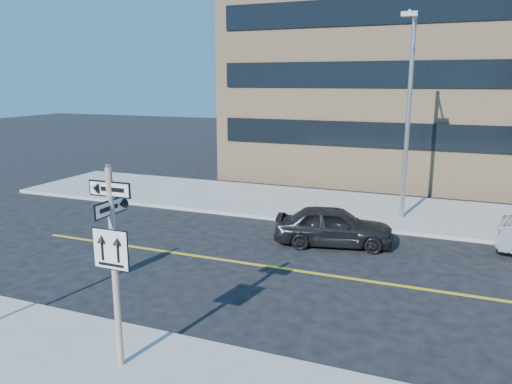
% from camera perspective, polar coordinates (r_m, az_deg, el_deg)
% --- Properties ---
extents(ground, '(120.00, 120.00, 0.00)m').
position_cam_1_polar(ground, '(12.80, -8.20, -14.00)').
color(ground, black).
rests_on(ground, ground).
extents(sign_pole, '(0.92, 0.92, 4.06)m').
position_cam_1_polar(sign_pole, '(9.94, -15.97, -7.11)').
color(sign_pole, silver).
rests_on(sign_pole, near_sidewalk).
extents(parked_car_a, '(2.50, 4.39, 1.41)m').
position_cam_1_polar(parked_car_a, '(17.80, 8.86, -3.85)').
color(parked_car_a, black).
rests_on(parked_car_a, ground).
extents(streetlight_a, '(0.55, 2.25, 8.00)m').
position_cam_1_polar(streetlight_a, '(20.69, 17.02, 9.46)').
color(streetlight_a, gray).
rests_on(streetlight_a, far_sidewalk).
extents(building_brick, '(18.00, 18.00, 18.00)m').
position_cam_1_polar(building_brick, '(35.19, 16.38, 17.53)').
color(building_brick, tan).
rests_on(building_brick, ground).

